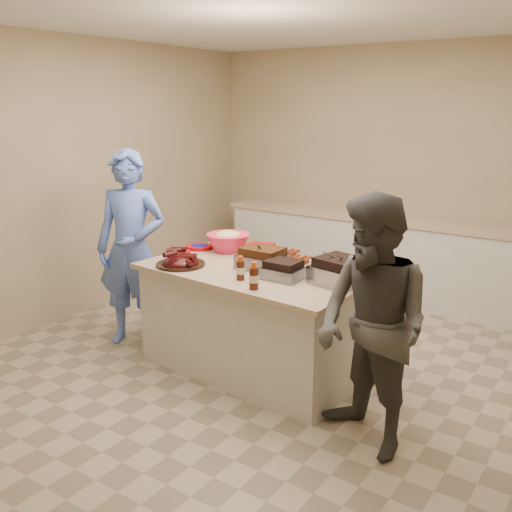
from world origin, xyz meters
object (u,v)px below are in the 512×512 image
Objects in this scene: island at (252,369)px; plastic_cup at (219,247)px; rib_platter at (181,265)px; guest_gray at (366,445)px; roasting_pan at (338,283)px; coleslaw_bowl at (228,251)px; guest_blue at (137,341)px; bbq_bottle_a at (240,280)px; mustard_bottle at (256,259)px; bbq_bottle_b at (254,289)px.

plastic_cup reaches higher than island.
guest_gray is (1.73, -0.24, -0.84)m from rib_platter.
roasting_pan is at bearing -14.22° from plastic_cup.
rib_platter is at bearing -160.97° from guest_gray.
coleslaw_bowl is at bearing 148.28° from island.
rib_platter reaches higher than guest_blue.
guest_gray is at bearing -10.36° from bbq_bottle_a.
plastic_cup is at bearing 164.75° from mustard_bottle.
roasting_pan is 1.70× the size of bbq_bottle_b.
rib_platter is 2.17× the size of bbq_bottle_a.
island is at bearing -174.17° from guest_gray.
bbq_bottle_a is (0.07, -0.26, 0.84)m from island.
coleslaw_bowl is 1.18m from guest_blue.
rib_platter reaches higher than plastic_cup.
bbq_bottle_b is 1.24m from guest_gray.
island is 4.55× the size of rib_platter.
bbq_bottle_b is at bearing -56.64° from mustard_bottle.
guest_blue is (-0.65, 0.09, -0.84)m from rib_platter.
island is 19.82× the size of plastic_cup.
guest_gray is (0.49, -0.53, -0.84)m from roasting_pan.
rib_platter is at bearing -93.45° from coleslaw_bowl.
bbq_bottle_a is 1.52m from guest_blue.
roasting_pan is at bearing 9.57° from island.
bbq_bottle_a is 1.39× the size of mustard_bottle.
coleslaw_bowl is 4.24× the size of plastic_cup.
bbq_bottle_b is 0.78m from mustard_bottle.
plastic_cup is 1.13m from guest_blue.
bbq_bottle_a is 0.99m from plastic_cup.
bbq_bottle_b is 2.17× the size of plastic_cup.
mustard_bottle is at bearing -15.25° from plastic_cup.
coleslaw_bowl reaches higher than bbq_bottle_b.
bbq_bottle_a reaches higher than mustard_bottle.
rib_platter reaches higher than mustard_bottle.
guest_gray is (1.84, -0.87, -0.84)m from plastic_cup.
roasting_pan is 0.21× the size of guest_gray.
rib_platter is at bearing -79.78° from plastic_cup.
guest_gray is at bearing -17.35° from island.
mustard_bottle is (-0.16, 0.28, 0.84)m from island.
coleslaw_bowl is (-0.50, 0.36, 0.84)m from island.
bbq_bottle_b is at bearing -50.07° from island.
coleslaw_bowl is at bearing 133.17° from bbq_bottle_a.
guest_gray is (0.91, -0.08, -0.84)m from bbq_bottle_b.
bbq_bottle_b is at bearing -33.35° from guest_blue.
guest_gray is at bearing -31.60° from guest_blue.
bbq_bottle_b reaches higher than roasting_pan.
bbq_bottle_b is (0.78, -0.74, 0.00)m from coleslaw_bowl.
bbq_bottle_b reaches higher than rib_platter.
roasting_pan is (0.70, 0.07, 0.84)m from island.
rib_platter reaches higher than roasting_pan.
guest_gray reaches higher than guest_blue.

